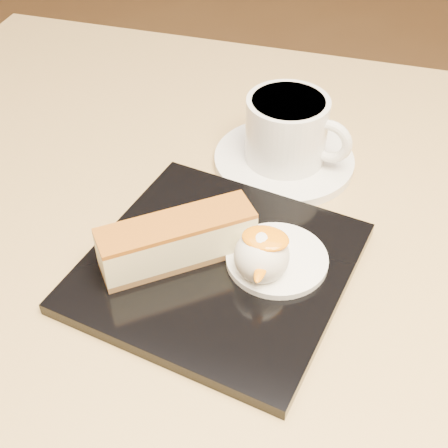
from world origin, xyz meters
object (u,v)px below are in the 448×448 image
(dessert_plate, at_px, (218,267))
(ice_cream_scoop, at_px, (262,256))
(table, at_px, (179,335))
(saucer, at_px, (284,160))
(cheesecake, at_px, (177,240))
(coffee_cup, at_px, (288,129))

(dessert_plate, bearing_deg, ice_cream_scoop, -7.13)
(table, height_order, ice_cream_scoop, ice_cream_scoop)
(saucer, bearing_deg, cheesecake, -108.24)
(dessert_plate, distance_m, cheesecake, 0.05)
(dessert_plate, distance_m, ice_cream_scoop, 0.05)
(table, xyz_separation_m, cheesecake, (0.02, -0.04, 0.19))
(ice_cream_scoop, xyz_separation_m, saucer, (-0.02, 0.18, -0.03))
(dessert_plate, bearing_deg, cheesecake, -171.87)
(saucer, bearing_deg, table, -119.65)
(ice_cream_scoop, bearing_deg, coffee_cup, 94.65)
(table, height_order, cheesecake, cheesecake)
(dessert_plate, bearing_deg, table, 149.46)
(cheesecake, height_order, coffee_cup, coffee_cup)
(ice_cream_scoop, distance_m, saucer, 0.18)
(ice_cream_scoop, bearing_deg, dessert_plate, 172.87)
(dessert_plate, xyz_separation_m, ice_cream_scoop, (0.04, -0.01, 0.03))
(table, distance_m, cheesecake, 0.19)
(saucer, distance_m, coffee_cup, 0.04)
(table, distance_m, ice_cream_scoop, 0.22)
(ice_cream_scoop, relative_size, coffee_cup, 0.42)
(cheesecake, bearing_deg, ice_cream_scoop, -38.20)
(cheesecake, height_order, saucer, cheesecake)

